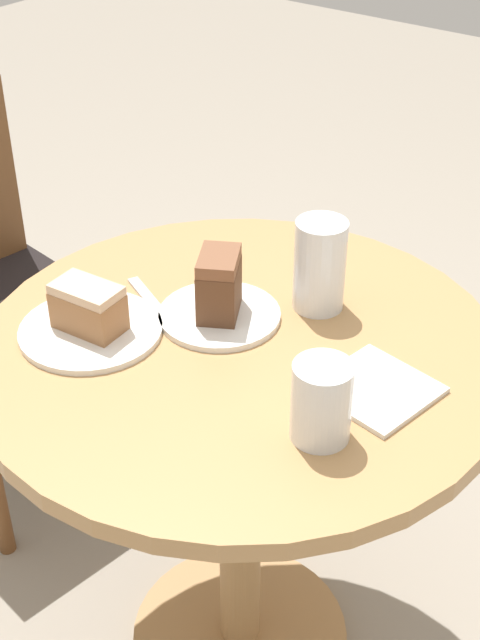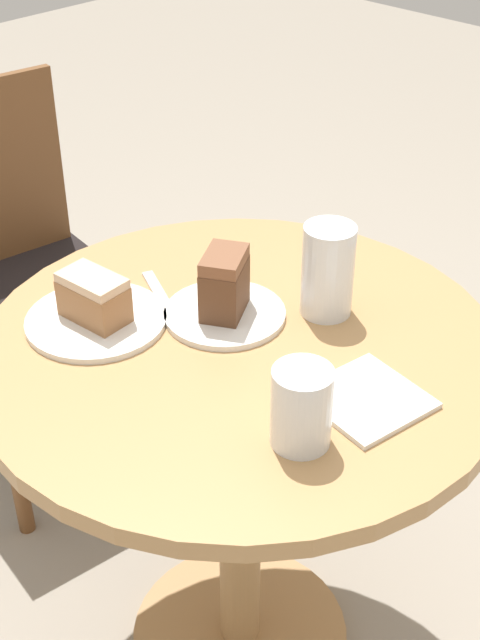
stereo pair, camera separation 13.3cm
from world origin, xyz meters
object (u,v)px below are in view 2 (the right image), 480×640
(cake_slice_near, at_px, (224,283))
(cake_slice_far, at_px, (94,297))
(chair, at_px, (21,278))
(glass_water, at_px, (301,411))
(plate_near, at_px, (225,314))
(glass_lemonade, at_px, (328,274))
(plate_far, at_px, (96,320))

(cake_slice_near, height_order, cake_slice_far, cake_slice_near)
(chair, height_order, glass_water, chair)
(cake_slice_near, bearing_deg, chair, 85.09)
(plate_near, height_order, glass_lemonade, glass_lemonade)
(glass_lemonade, distance_m, glass_water, 0.31)
(cake_slice_far, xyz_separation_m, glass_lemonade, (0.28, -0.24, 0.02))
(cake_slice_near, relative_size, glass_water, 0.94)
(chair, xyz_separation_m, cake_slice_near, (-0.06, -0.71, 0.32))
(chair, relative_size, plate_far, 3.93)
(plate_far, distance_m, cake_slice_far, 0.04)
(chair, xyz_separation_m, cake_slice_far, (-0.21, -0.58, 0.30))
(plate_far, relative_size, glass_lemonade, 1.47)
(cake_slice_near, relative_size, cake_slice_far, 0.96)
(plate_near, relative_size, cake_slice_near, 1.82)
(plate_far, xyz_separation_m, glass_water, (0.01, -0.41, 0.05))
(glass_lemonade, height_order, glass_water, glass_lemonade)
(glass_lemonade, bearing_deg, plate_far, 139.45)
(plate_near, relative_size, glass_lemonade, 1.28)
(plate_far, bearing_deg, cake_slice_far, 116.57)
(plate_far, bearing_deg, chair, 69.74)
(chair, xyz_separation_m, glass_lemonade, (0.06, -0.81, 0.33))
(glass_lemonade, bearing_deg, plate_near, 139.84)
(chair, distance_m, cake_slice_far, 0.69)
(cake_slice_near, bearing_deg, plate_near, 146.31)
(cake_slice_far, height_order, glass_lemonade, glass_lemonade)
(glass_lemonade, bearing_deg, chair, 94.36)
(chair, relative_size, glass_water, 7.66)
(glass_lemonade, bearing_deg, cake_slice_far, 139.45)
(cake_slice_near, height_order, glass_water, same)
(plate_near, distance_m, cake_slice_far, 0.21)
(cake_slice_far, bearing_deg, plate_far, -63.43)
(glass_water, bearing_deg, cake_slice_near, 63.47)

